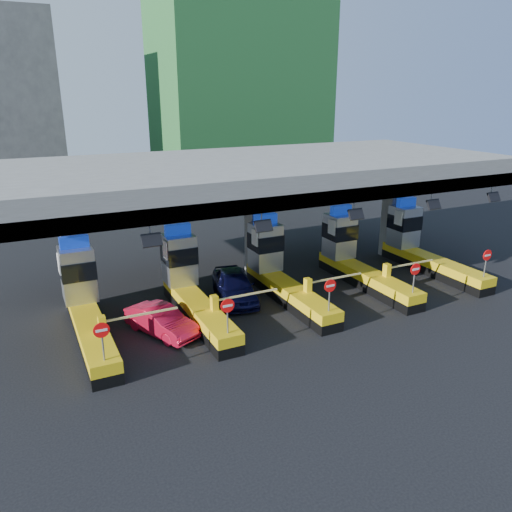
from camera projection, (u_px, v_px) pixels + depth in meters
name	position (u px, v px, depth m)	size (l,w,h in m)	color
ground	(280.00, 296.00, 27.02)	(120.00, 120.00, 0.00)	black
toll_canopy	(257.00, 175.00, 27.54)	(28.00, 12.09, 7.00)	slate
toll_lane_far_left	(85.00, 303.00, 22.66)	(4.43, 8.00, 4.16)	black
toll_lane_left	(189.00, 285.00, 24.74)	(4.43, 8.00, 4.16)	black
toll_lane_center	(278.00, 270.00, 26.82)	(4.43, 8.00, 4.16)	black
toll_lane_right	(354.00, 257.00, 28.90)	(4.43, 8.00, 4.16)	black
toll_lane_far_right	(420.00, 246.00, 30.98)	(4.43, 8.00, 4.16)	black
bg_building_scaffold	(239.00, 58.00, 54.90)	(18.00, 12.00, 28.00)	#1E5926
van	(235.00, 285.00, 26.30)	(1.88, 4.68, 1.59)	black
red_car	(161.00, 321.00, 22.62)	(1.35, 3.87, 1.28)	red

